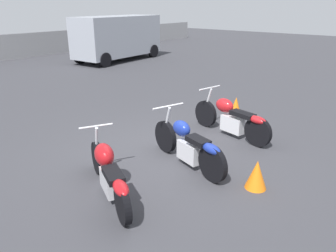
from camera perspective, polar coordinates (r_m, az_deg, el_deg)
The scene contains 7 objects.
ground_plane at distance 6.75m, azimuth -1.13°, elevation -4.84°, with size 60.00×60.00×0.00m, color #38383D.
motorcycle_slot_0 at distance 5.27m, azimuth -10.31°, elevation -7.90°, with size 1.11×1.99×0.95m.
motorcycle_slot_1 at distance 6.11m, azimuth 3.59°, elevation -3.31°, with size 0.88×2.06×1.02m.
motorcycle_slot_2 at distance 7.63m, azimuth 11.03°, elevation 1.36°, with size 0.77×2.20×1.02m.
parked_van at distance 18.17m, azimuth -8.75°, elevation 15.19°, with size 5.17×2.36×2.28m.
traffic_cone_near at distance 5.66m, azimuth 15.19°, elevation -8.15°, with size 0.36×0.36×0.50m.
traffic_cone_far at distance 9.50m, azimuth 11.74°, elevation 3.70°, with size 0.27×0.27×0.42m.
Camera 1 is at (-4.61, -3.99, 2.90)m, focal length 35.00 mm.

